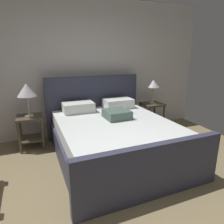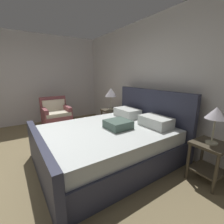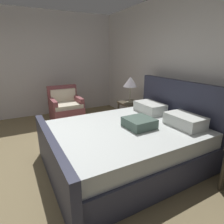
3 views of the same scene
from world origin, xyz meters
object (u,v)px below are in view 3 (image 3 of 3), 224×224
object	(u,v)px
table_lamp_left	(130,82)
nightstand_left	(130,110)
bed	(129,142)
armchair	(66,109)

from	to	relation	value
table_lamp_left	nightstand_left	bearing A→B (deg)	-38.66
bed	table_lamp_left	xyz separation A→B (m)	(-1.28, 0.82, 0.71)
armchair	nightstand_left	bearing A→B (deg)	51.80
bed	nightstand_left	size ratio (longest dim) A/B	3.94
nightstand_left	armchair	xyz separation A→B (m)	(-0.98, -1.24, -0.06)
table_lamp_left	bed	bearing A→B (deg)	-32.52
bed	armchair	bearing A→B (deg)	-169.28
bed	nightstand_left	world-z (taller)	bed
nightstand_left	table_lamp_left	xyz separation A→B (m)	(-0.00, 0.00, 0.65)
nightstand_left	armchair	world-z (taller)	armchair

